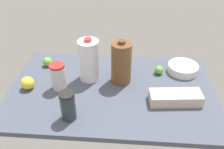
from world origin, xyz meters
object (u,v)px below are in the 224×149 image
object	(u,v)px
egg_carton	(175,98)
lemon_loose	(59,72)
chocolate_milk_jug	(121,63)
mixing_bowl	(183,68)
lemon_beside_bowl	(28,83)
lime_by_jug	(159,70)
shaker_bottle	(68,106)
lime_far_back	(48,62)
tumbler_cup	(58,77)
milk_jug	(89,60)

from	to	relation	value
egg_carton	lemon_loose	world-z (taller)	lemon_loose
chocolate_milk_jug	mixing_bowl	size ratio (longest dim) A/B	1.44
lemon_beside_bowl	lime_by_jug	size ratio (longest dim) A/B	1.40
shaker_bottle	mixing_bowl	world-z (taller)	shaker_bottle
chocolate_milk_jug	lime_far_back	world-z (taller)	chocolate_milk_jug
egg_carton	lemon_beside_bowl	world-z (taller)	lemon_beside_bowl
chocolate_milk_jug	mixing_bowl	distance (cm)	42.65
mixing_bowl	lime_by_jug	bearing A→B (deg)	12.81
tumbler_cup	lemon_beside_bowl	size ratio (longest dim) A/B	2.10
lime_far_back	lime_by_jug	world-z (taller)	lime_far_back
chocolate_milk_jug	lemon_beside_bowl	world-z (taller)	chocolate_milk_jug
chocolate_milk_jug	milk_jug	xyz separation A→B (cm)	(19.23, -1.61, -0.04)
lime_far_back	tumbler_cup	bearing A→B (deg)	120.87
tumbler_cup	lime_by_jug	distance (cm)	62.53
lime_far_back	lemon_loose	bearing A→B (deg)	133.14
egg_carton	lime_by_jug	distance (cm)	27.85
lime_by_jug	tumbler_cup	bearing A→B (deg)	18.11
tumbler_cup	mixing_bowl	distance (cm)	78.44
shaker_bottle	lemon_loose	bearing A→B (deg)	-67.98
tumbler_cup	lemon_loose	world-z (taller)	tumbler_cup
egg_carton	lime_far_back	bearing A→B (deg)	-26.92
mixing_bowl	lime_far_back	distance (cm)	88.71
shaker_bottle	lemon_loose	distance (cm)	39.36
lemon_loose	lime_far_back	world-z (taller)	lemon_loose
lime_far_back	lemon_beside_bowl	bearing A→B (deg)	80.19
mixing_bowl	tumbler_cup	bearing A→B (deg)	17.02
egg_carton	lime_far_back	distance (cm)	85.66
milk_jug	lime_far_back	distance (cm)	33.89
mixing_bowl	lime_by_jug	world-z (taller)	lime_by_jug
shaker_bottle	chocolate_milk_jug	bearing A→B (deg)	-126.05
chocolate_milk_jug	tumbler_cup	distance (cm)	37.21
egg_carton	milk_jug	distance (cm)	54.12
mixing_bowl	lime_far_back	xyz separation A→B (cm)	(88.71, -0.33, 0.50)
lemon_loose	lime_far_back	distance (cm)	14.98
lemon_loose	mixing_bowl	bearing A→B (deg)	-172.31
chocolate_milk_jug	milk_jug	bearing A→B (deg)	-4.78
tumbler_cup	lime_by_jug	bearing A→B (deg)	-161.89
shaker_bottle	lemon_loose	xyz separation A→B (cm)	(14.65, -36.22, -4.77)
milk_jug	lime_far_back	size ratio (longest dim) A/B	4.46
egg_carton	tumbler_cup	bearing A→B (deg)	-12.40
mixing_bowl	lime_far_back	world-z (taller)	lime_far_back
egg_carton	tumbler_cup	world-z (taller)	tumbler_cup
milk_jug	lime_far_back	bearing A→B (deg)	-21.31
lime_by_jug	lemon_loose	bearing A→B (deg)	6.40
egg_carton	lemon_loose	size ratio (longest dim) A/B	4.44
milk_jug	mixing_bowl	xyz separation A→B (cm)	(-58.48, -11.46, -10.32)
chocolate_milk_jug	mixing_bowl	xyz separation A→B (cm)	(-39.25, -13.07, -10.36)
milk_jug	lime_by_jug	bearing A→B (deg)	-169.55
lime_far_back	lime_by_jug	distance (cm)	73.21
tumbler_cup	lemon_loose	distance (cm)	13.77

